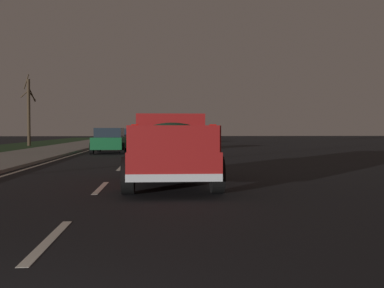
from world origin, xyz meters
TOP-DOWN VIEW (x-y plane):
  - ground at (27.00, 0.00)m, footprint 144.00×144.00m
  - sidewalk_shoulder at (27.00, 5.70)m, footprint 108.00×4.00m
  - lane_markings at (29.19, 2.51)m, footprint 108.13×3.54m
  - pickup_truck at (9.69, -1.75)m, footprint 5.42×2.28m
  - sedan_green at (26.09, 1.56)m, footprint 4.42×2.05m
  - sedan_black at (41.65, 1.54)m, footprint 4.43×2.07m
  - bare_tree_far at (39.30, 10.09)m, footprint 1.14×1.29m

SIDE VIEW (x-z plane):
  - ground at x=27.00m, z-range 0.00..0.00m
  - lane_markings at x=29.19m, z-range 0.00..0.01m
  - sidewalk_shoulder at x=27.00m, z-range 0.00..0.12m
  - sedan_green at x=26.09m, z-range 0.01..1.55m
  - sedan_black at x=41.65m, z-range 0.01..1.55m
  - pickup_truck at x=9.69m, z-range 0.05..1.92m
  - bare_tree_far at x=39.30m, z-range -0.02..6.35m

